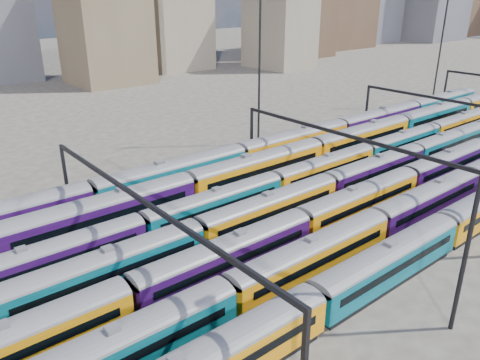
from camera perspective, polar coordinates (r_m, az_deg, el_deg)
ground at (r=56.57m, az=6.88°, el=-4.32°), size 500.00×500.00×0.00m
rake_1 at (r=44.08m, az=8.86°, el=-8.82°), size 97.83×2.87×4.82m
rake_2 at (r=43.57m, az=-1.62°, el=-8.92°), size 98.15×2.88×4.84m
rake_3 at (r=59.31m, az=10.70°, el=-0.60°), size 117.08×2.86×4.80m
rake_4 at (r=65.95m, az=10.28°, el=1.67°), size 93.48×2.74×4.60m
rake_5 at (r=71.34m, az=9.11°, el=3.74°), size 134.81×3.29×5.55m
rake_6 at (r=67.84m, az=-0.01°, el=3.05°), size 134.27×3.27×5.52m
gantry_1 at (r=42.72m, az=-11.82°, el=-3.62°), size 0.35×40.35×8.03m
gantry_2 at (r=61.23m, az=13.74°, el=4.12°), size 0.35×40.35×8.03m
gantry_3 at (r=86.44m, az=26.14°, el=7.65°), size 0.35×40.35×8.03m
mast_3 at (r=79.24m, az=2.39°, el=14.03°), size 1.40×0.50×25.60m
mast_5 at (r=116.32m, az=23.30°, el=14.88°), size 1.40×0.50×25.60m
skyline at (r=199.63m, az=6.47°, el=20.68°), size 399.22×60.48×50.03m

